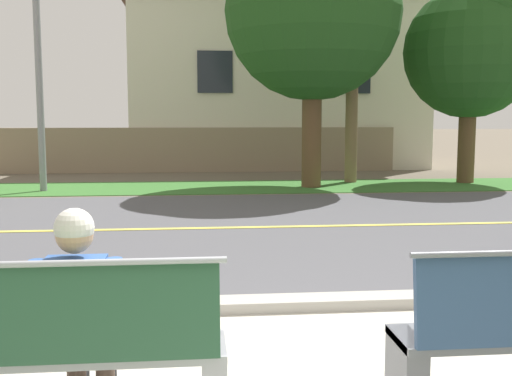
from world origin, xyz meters
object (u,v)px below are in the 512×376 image
seated_person_blue (80,303)px  shade_tree_left (476,42)px  bench_left (50,351)px  streetlamp (39,15)px

seated_person_blue → shade_tree_left: (7.89, 11.93, 2.97)m
bench_left → shade_tree_left: shade_tree_left is taller
streetlamp → bench_left: bearing=-76.6°
bench_left → seated_person_blue: size_ratio=1.57×
streetlamp → shade_tree_left: size_ratio=1.27×
bench_left → streetlamp: size_ratio=0.27×
seated_person_blue → shade_tree_left: shade_tree_left is taller
bench_left → shade_tree_left: bearing=56.4°
shade_tree_left → seated_person_blue: bearing=-123.5°
bench_left → seated_person_blue: seated_person_blue is taller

